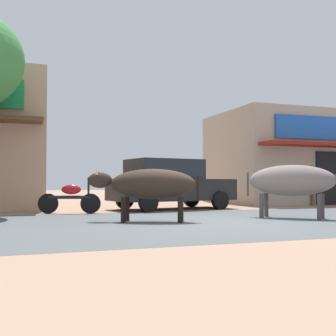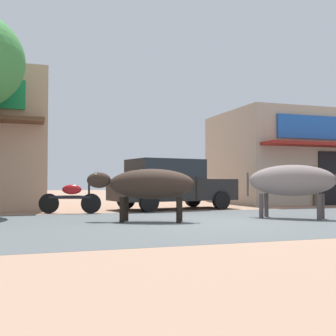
{
  "view_description": "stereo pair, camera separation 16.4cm",
  "coord_description": "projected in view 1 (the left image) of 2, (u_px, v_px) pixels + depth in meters",
  "views": [
    {
      "loc": [
        -3.98,
        -8.95,
        0.9
      ],
      "look_at": [
        -0.08,
        2.07,
        1.28
      ],
      "focal_mm": 45.88,
      "sensor_mm": 36.0,
      "label": 1
    },
    {
      "loc": [
        -3.83,
        -9.01,
        0.9
      ],
      "look_at": [
        -0.08,
        2.07,
        1.28
      ],
      "focal_mm": 45.88,
      "sensor_mm": 36.0,
      "label": 2
    }
  ],
  "objects": [
    {
      "name": "ground",
      "position": [
        202.0,
        222.0,
        9.73
      ],
      "size": [
        80.0,
        80.0,
        0.0
      ],
      "primitive_type": "plane",
      "color": "#9B7861"
    },
    {
      "name": "asphalt_road",
      "position": [
        202.0,
        222.0,
        9.73
      ],
      "size": [
        72.0,
        6.68,
        0.0
      ],
      "primitive_type": "cube",
      "color": "#4D5254",
      "rests_on": "ground"
    },
    {
      "name": "storefront_right_club",
      "position": [
        313.0,
        159.0,
        19.49
      ],
      "size": [
        8.87,
        5.55,
        3.87
      ],
      "color": "tan",
      "rests_on": "ground"
    },
    {
      "name": "parked_hatchback_car",
      "position": [
        170.0,
        184.0,
        14.18
      ],
      "size": [
        4.3,
        2.47,
        1.64
      ],
      "color": "black",
      "rests_on": "ground"
    },
    {
      "name": "parked_motorcycle",
      "position": [
        70.0,
        197.0,
        12.24
      ],
      "size": [
        1.71,
        0.65,
        1.04
      ],
      "color": "black",
      "rests_on": "ground"
    },
    {
      "name": "cow_near_brown",
      "position": [
        150.0,
        184.0,
        9.73
      ],
      "size": [
        2.46,
        1.45,
        1.2
      ],
      "color": "#30241C",
      "rests_on": "ground"
    },
    {
      "name": "cow_far_dark",
      "position": [
        294.0,
        181.0,
        10.66
      ],
      "size": [
        2.17,
        2.27,
        1.33
      ],
      "color": "slate",
      "rests_on": "ground"
    },
    {
      "name": "pedestrian_by_shop",
      "position": [
        311.0,
        182.0,
        16.69
      ],
      "size": [
        0.31,
        0.61,
        1.55
      ],
      "color": "brown",
      "rests_on": "ground"
    }
  ]
}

